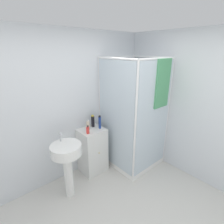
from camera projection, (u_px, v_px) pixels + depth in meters
wall_back at (62, 110)px, 2.86m from camera, size 6.40×0.06×2.50m
wall_right at (213, 113)px, 2.71m from camera, size 0.06×6.40×2.50m
shower_enclosure at (134, 138)px, 3.38m from camera, size 0.93×0.96×2.07m
vanity_cabinet at (92, 150)px, 3.23m from camera, size 0.44×0.42×0.85m
sink at (67, 158)px, 2.56m from camera, size 0.45×0.45×1.03m
soap_dispenser at (88, 130)px, 2.92m from camera, size 0.05×0.05×0.15m
shampoo_bottle_tall_black at (93, 121)px, 3.17m from camera, size 0.06×0.06×0.22m
shampoo_bottle_blue at (100, 122)px, 3.10m from camera, size 0.05×0.05×0.24m
lotion_bottle_white at (88, 125)px, 3.06m from camera, size 0.06×0.06×0.19m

